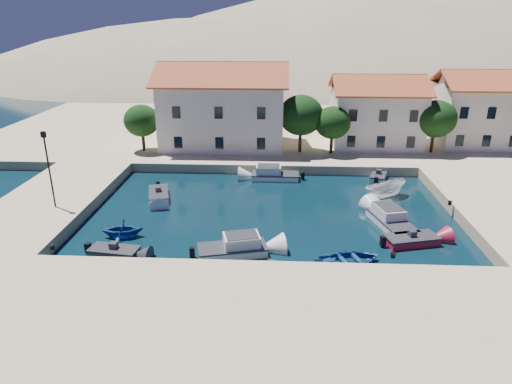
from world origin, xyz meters
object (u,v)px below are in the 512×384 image
Objects in this scene: cabin_cruiser_south at (232,248)px; boat_east at (384,198)px; lamppost at (48,162)px; cabin_cruiser_east at (392,221)px; building_left at (223,104)px; building_mid at (376,110)px; building_right at (477,107)px; rowboat_south at (349,265)px.

cabin_cruiser_south is 1.15× the size of boat_east.
lamppost is 1.13× the size of cabin_cruiser_east.
building_left is 1.40× the size of building_mid.
building_right reaches higher than rowboat_south.
rowboat_south is 7.52m from cabin_cruiser_east.
lamppost is at bearing 53.85° from rowboat_south.
building_right is 46.98m from lamppost.
building_right is 1.86× the size of cabin_cruiser_south.
building_right is 2.14× the size of rowboat_south.
lamppost is (-41.50, -22.00, -0.72)m from building_right.
cabin_cruiser_east is (-14.46, -22.26, -5.00)m from building_right.
rowboat_south is at bearing 131.45° from cabin_cruiser_east.
cabin_cruiser_south is 7.95m from rowboat_south.
building_left is 18.04m from building_mid.
building_left is at bearing 22.76° from cabin_cruiser_east.
lamppost reaches higher than cabin_cruiser_south.
lamppost is 1.41× the size of boat_east.
building_right is 27.01m from cabin_cruiser_east.
building_right is at bearing -53.46° from rowboat_south.
cabin_cruiser_south is (15.00, -5.43, -4.28)m from lamppost.
cabin_cruiser_south is 1.15× the size of rowboat_south.
boat_east is at bearing -40.78° from building_left.
boat_east is (4.93, 12.44, 0.00)m from rowboat_south.
lamppost is 1.41× the size of rowboat_south.
building_left reaches higher than building_mid.
cabin_cruiser_east reaches higher than rowboat_south.
boat_east is at bearing -21.66° from cabin_cruiser_east.
lamppost is at bearing 72.23° from boat_east.
boat_east is (16.30, -14.06, -5.94)m from building_left.
building_left is at bearing 19.38° from boat_east.
building_left is 23.10m from lamppost.
building_left is 26.25m from cabin_cruiser_south.
building_mid is 30.52m from cabin_cruiser_south.
cabin_cruiser_south is at bearing -134.01° from building_right.
building_right is at bearing 32.11° from cabin_cruiser_south.
cabin_cruiser_east is (4.18, 6.24, 0.48)m from rowboat_south.
cabin_cruiser_east is at bearing 9.36° from cabin_cruiser_south.
building_mid is at bearing -175.24° from building_right.
rowboat_south is 0.80× the size of cabin_cruiser_east.
building_left is at bearing -176.19° from building_right.
cabin_cruiser_south is (-26.50, -27.43, -5.00)m from building_right.
cabin_cruiser_south is 17.13m from boat_east.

